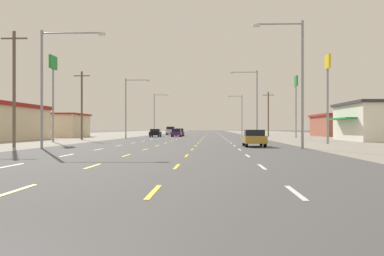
# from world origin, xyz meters

# --- Properties ---
(ground_plane) EXTENTS (572.00, 572.00, 0.00)m
(ground_plane) POSITION_xyz_m (0.00, 66.00, 0.00)
(ground_plane) COLOR #4C4C4F
(lot_apron_left) EXTENTS (28.00, 440.00, 0.01)m
(lot_apron_left) POSITION_xyz_m (-24.75, 66.00, 0.00)
(lot_apron_left) COLOR gray
(lot_apron_left) RESTS_ON ground
(lot_apron_right) EXTENTS (28.00, 440.00, 0.01)m
(lot_apron_right) POSITION_xyz_m (24.75, 66.00, 0.00)
(lot_apron_right) COLOR gray
(lot_apron_right) RESTS_ON ground
(lane_markings) EXTENTS (10.64, 227.60, 0.01)m
(lane_markings) POSITION_xyz_m (0.00, 104.50, 0.01)
(lane_markings) COLOR white
(lane_markings) RESTS_ON ground
(signal_span_wire) EXTENTS (25.59, 0.53, 8.60)m
(signal_span_wire) POSITION_xyz_m (0.66, 8.95, 4.87)
(signal_span_wire) COLOR brown
(signal_span_wire) RESTS_ON ground
(sedan_far_right_nearest) EXTENTS (1.80, 4.50, 1.46)m
(sedan_far_right_nearest) POSITION_xyz_m (6.84, 35.24, 0.76)
(sedan_far_right_nearest) COLOR #B28C33
(sedan_far_right_nearest) RESTS_ON ground
(sedan_far_left_near) EXTENTS (1.80, 4.50, 1.46)m
(sedan_far_left_near) POSITION_xyz_m (-7.11, 78.82, 0.76)
(sedan_far_left_near) COLOR black
(sedan_far_left_near) RESTS_ON ground
(sedan_inner_left_mid) EXTENTS (1.80, 4.50, 1.46)m
(sedan_inner_left_mid) POSITION_xyz_m (-3.34, 80.40, 0.76)
(sedan_inner_left_mid) COLOR #4C196B
(sedan_inner_left_mid) RESTS_ON ground
(hatchback_inner_left_midfar) EXTENTS (1.72, 3.90, 1.54)m
(hatchback_inner_left_midfar) POSITION_xyz_m (-3.50, 90.78, 0.78)
(hatchback_inner_left_midfar) COLOR black
(hatchback_inner_left_midfar) RESTS_ON ground
(suv_far_left_far) EXTENTS (1.98, 4.90, 1.98)m
(suv_far_left_far) POSITION_xyz_m (-6.75, 106.03, 1.03)
(suv_far_left_far) COLOR silver
(suv_far_left_far) RESTS_ON ground
(sedan_far_left_farther) EXTENTS (1.80, 4.50, 1.46)m
(sedan_far_left_farther) POSITION_xyz_m (-7.09, 117.84, 0.76)
(sedan_far_left_farther) COLOR silver
(sedan_far_left_farther) RESTS_ON ground
(storefront_left_row_2) EXTENTS (8.72, 11.96, 4.28)m
(storefront_left_row_2) POSITION_xyz_m (-24.70, 78.70, 2.15)
(storefront_left_row_2) COLOR beige
(storefront_left_row_2) RESTS_ON ground
(storefront_right_row_2) EXTENTS (12.07, 15.65, 4.40)m
(storefront_right_row_2) POSITION_xyz_m (30.18, 88.32, 2.22)
(storefront_right_row_2) COLOR #A35642
(storefront_right_row_2) RESTS_ON ground
(pole_sign_left_row_1) EXTENTS (0.24, 2.23, 9.90)m
(pole_sign_left_row_1) POSITION_xyz_m (-14.99, 47.35, 7.50)
(pole_sign_left_row_1) COLOR gray
(pole_sign_left_row_1) RESTS_ON ground
(pole_sign_right_row_1) EXTENTS (0.24, 1.71, 9.01)m
(pole_sign_right_row_1) POSITION_xyz_m (14.88, 42.30, 6.55)
(pole_sign_right_row_1) COLOR gray
(pole_sign_right_row_1) RESTS_ON ground
(pole_sign_right_row_2) EXTENTS (0.24, 2.05, 10.08)m
(pole_sign_right_row_2) POSITION_xyz_m (16.87, 70.46, 7.58)
(pole_sign_right_row_2) COLOR gray
(pole_sign_right_row_2) RESTS_ON ground
(streetlight_left_row_0) EXTENTS (5.13, 0.26, 9.30)m
(streetlight_left_row_0) POSITION_xyz_m (-9.55, 31.03, 5.53)
(streetlight_left_row_0) COLOR gray
(streetlight_left_row_0) RESTS_ON ground
(streetlight_right_row_0) EXTENTS (3.87, 0.26, 9.85)m
(streetlight_right_row_0) POSITION_xyz_m (9.78, 31.03, 5.67)
(streetlight_right_row_0) COLOR gray
(streetlight_right_row_0) RESTS_ON ground
(streetlight_left_row_1) EXTENTS (3.84, 0.26, 9.32)m
(streetlight_left_row_1) POSITION_xyz_m (-9.77, 66.14, 5.39)
(streetlight_left_row_1) COLOR gray
(streetlight_left_row_1) RESTS_ON ground
(streetlight_right_row_1) EXTENTS (4.22, 0.26, 10.46)m
(streetlight_right_row_1) POSITION_xyz_m (9.75, 66.14, 6.02)
(streetlight_right_row_1) COLOR gray
(streetlight_right_row_1) RESTS_ON ground
(streetlight_left_row_2) EXTENTS (3.46, 0.26, 9.59)m
(streetlight_left_row_2) POSITION_xyz_m (-9.83, 101.26, 5.48)
(streetlight_left_row_2) COLOR gray
(streetlight_left_row_2) RESTS_ON ground
(streetlight_right_row_2) EXTENTS (3.40, 0.26, 9.23)m
(streetlight_right_row_2) POSITION_xyz_m (9.83, 101.26, 5.29)
(streetlight_right_row_2) COLOR gray
(streetlight_right_row_2) RESTS_ON ground
(utility_pole_left_row_0) EXTENTS (2.20, 0.26, 9.64)m
(utility_pole_left_row_0) POSITION_xyz_m (-13.20, 32.92, 5.02)
(utility_pole_left_row_0) COLOR brown
(utility_pole_left_row_0) RESTS_ON ground
(utility_pole_left_row_1) EXTENTS (2.20, 0.26, 9.33)m
(utility_pole_left_row_1) POSITION_xyz_m (-14.49, 57.19, 4.86)
(utility_pole_left_row_1) COLOR brown
(utility_pole_left_row_1) RESTS_ON ground
(utility_pole_right_row_2) EXTENTS (2.20, 0.26, 8.55)m
(utility_pole_right_row_2) POSITION_xyz_m (14.03, 83.78, 4.47)
(utility_pole_right_row_2) COLOR brown
(utility_pole_right_row_2) RESTS_ON ground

